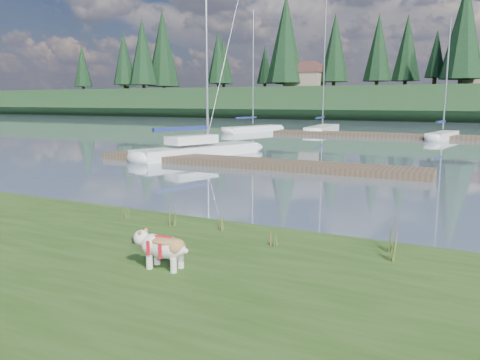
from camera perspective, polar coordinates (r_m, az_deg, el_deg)
The scene contains 23 objects.
ground at distance 40.88m, azimuth 19.14°, elevation 4.92°, with size 200.00×200.00×0.00m, color slate.
bank at distance 7.39m, azimuth -21.82°, elevation -13.50°, with size 60.00×9.00×0.35m, color #2F4D1B.
ridge at distance 83.60m, azimuth 23.15°, elevation 8.55°, with size 200.00×20.00×5.00m, color #1A3319.
bulldog at distance 7.60m, azimuth -9.37°, elevation -7.95°, with size 0.97×0.45×0.58m.
sailboat_main at distance 25.89m, azimuth -4.05°, elevation 3.92°, with size 4.40×8.76×12.50m.
dock_near at distance 21.69m, azimuth 1.12°, elevation 2.11°, with size 16.00×2.00×0.30m, color #4C3D2C.
dock_far at distance 40.67m, azimuth 21.95°, elevation 4.94°, with size 26.00×2.20×0.30m, color #4C3D2C.
sailboat_bg_0 at distance 46.00m, azimuth 2.16°, elevation 6.31°, with size 3.87×8.00×11.46m.
sailboat_bg_1 at distance 47.38m, azimuth 10.21°, elevation 6.27°, with size 2.32×8.96×13.11m.
sailboat_bg_2 at distance 40.51m, azimuth 23.64°, elevation 5.08°, with size 2.32×6.14×9.27m.
weed_0 at distance 10.12m, azimuth -8.20°, elevation -4.36°, with size 0.17×0.14×0.51m.
weed_1 at distance 9.68m, azimuth -2.52°, elevation -5.17°, with size 0.17×0.14×0.41m.
weed_2 at distance 8.29m, azimuth 18.27°, elevation -7.55°, with size 0.17×0.14×0.62m.
weed_3 at distance 10.92m, azimuth -14.04°, elevation -3.41°, with size 0.17×0.14×0.55m.
weed_4 at distance 8.68m, azimuth 4.26°, elevation -6.98°, with size 0.17×0.14×0.39m.
weed_5 at distance 8.72m, azimuth 17.97°, elevation -6.41°, with size 0.17×0.14×0.72m.
mud_lip at distance 10.66m, azimuth -3.85°, elevation -6.29°, with size 60.00×0.50×0.14m, color #33281C.
conifer_0 at distance 98.55m, azimuth -11.78°, elevation 15.07°, with size 5.72×5.72×14.15m.
conifer_1 at distance 93.51m, azimuth -2.67°, elevation 14.73°, with size 4.40×4.40×11.30m.
conifer_2 at distance 84.71m, azimuth 5.58°, elevation 16.76°, with size 6.60×6.60×16.05m.
conifer_3 at distance 84.28m, azimuth 16.50°, elevation 15.22°, with size 4.84×4.84×12.25m.
conifer_4 at distance 77.14m, azimuth 25.66°, elevation 16.26°, with size 6.16×6.16×15.10m.
house_0 at distance 85.02m, azimuth 7.94°, elevation 12.47°, with size 6.30×5.30×4.65m.
Camera 1 is at (5.19, -10.44, 2.99)m, focal length 35.00 mm.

